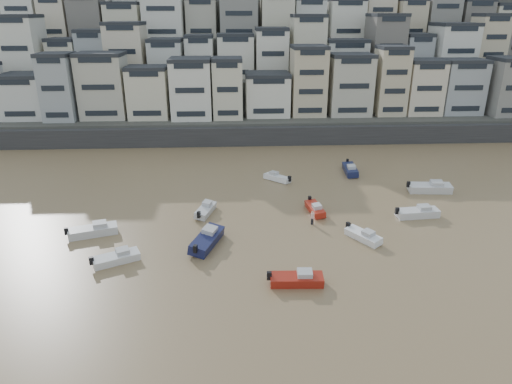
{
  "coord_description": "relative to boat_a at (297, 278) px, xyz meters",
  "views": [
    {
      "loc": [
        4.18,
        -19.95,
        23.87
      ],
      "look_at": [
        6.84,
        30.0,
        4.0
      ],
      "focal_mm": 32.0,
      "sensor_mm": 36.0,
      "label": 1
    }
  ],
  "objects": [
    {
      "name": "boat_a",
      "position": [
        0.0,
        0.0,
        0.0
      ],
      "size": [
        5.51,
        2.01,
        1.48
      ],
      "primitive_type": null,
      "rotation": [
        0.0,
        0.0,
        -0.04
      ],
      "color": "maroon",
      "rests_on": "ground"
    },
    {
      "name": "boat_c",
      "position": [
        -8.73,
        8.16,
        0.15
      ],
      "size": [
        4.19,
        6.91,
        1.79
      ],
      "primitive_type": null,
      "rotation": [
        0.0,
        0.0,
        1.23
      ],
      "color": "#151942",
      "rests_on": "ground"
    },
    {
      "name": "boat_k",
      "position": [
        -21.84,
        11.34,
        0.06
      ],
      "size": [
        6.19,
        3.63,
        1.6
      ],
      "primitive_type": null,
      "rotation": [
        0.0,
        0.0,
        0.31
      ],
      "color": "silver",
      "rests_on": "ground"
    },
    {
      "name": "boat_j",
      "position": [
        -17.76,
        4.96,
        -0.05
      ],
      "size": [
        5.27,
        3.71,
        1.38
      ],
      "primitive_type": null,
      "rotation": [
        0.0,
        0.0,
        0.45
      ],
      "color": "silver",
      "rests_on": "ground"
    },
    {
      "name": "boat_b",
      "position": [
        8.66,
        8.54,
        -0.08
      ],
      "size": [
        4.01,
        4.94,
        1.33
      ],
      "primitive_type": null,
      "rotation": [
        0.0,
        0.0,
        -0.99
      ],
      "color": "white",
      "rests_on": "ground"
    },
    {
      "name": "harbor_wall",
      "position": [
        0.09,
        48.68,
        1.01
      ],
      "size": [
        140.0,
        3.0,
        3.5
      ],
      "primitive_type": "cube",
      "color": "#38383A",
      "rests_on": "ground"
    },
    {
      "name": "boat_g",
      "position": [
        22.0,
        22.37,
        0.14
      ],
      "size": [
        6.63,
        2.64,
        1.77
      ],
      "primitive_type": null,
      "rotation": [
        0.0,
        0.0,
        -0.08
      ],
      "color": "silver",
      "rests_on": "ground"
    },
    {
      "name": "person_pink",
      "position": [
        3.64,
        12.86,
        0.13
      ],
      "size": [
        0.44,
        0.44,
        1.74
      ],
      "primitive_type": null,
      "color": "beige",
      "rests_on": "ground"
    },
    {
      "name": "boat_f",
      "position": [
        -9.3,
        16.61,
        -0.06
      ],
      "size": [
        3.02,
        5.25,
        1.36
      ],
      "primitive_type": null,
      "rotation": [
        0.0,
        0.0,
        1.27
      ],
      "color": "silver",
      "rests_on": "ground"
    },
    {
      "name": "boat_h",
      "position": [
        0.92,
        28.23,
        -0.1
      ],
      "size": [
        4.56,
        4.28,
        1.29
      ],
      "primitive_type": null,
      "rotation": [
        0.0,
        0.0,
        2.42
      ],
      "color": "white",
      "rests_on": "ground"
    },
    {
      "name": "boat_d",
      "position": [
        17.09,
        14.27,
        0.05
      ],
      "size": [
        5.92,
        2.39,
        1.57
      ],
      "primitive_type": null,
      "rotation": [
        0.0,
        0.0,
        0.09
      ],
      "color": "silver",
      "rests_on": "ground"
    },
    {
      "name": "hillside",
      "position": [
        4.82,
        88.52,
        12.27
      ],
      "size": [
        141.04,
        66.0,
        50.0
      ],
      "color": "#4C4C47",
      "rests_on": "ground"
    },
    {
      "name": "boat_e",
      "position": [
        4.58,
        16.31,
        -0.07
      ],
      "size": [
        2.28,
        5.11,
        1.34
      ],
      "primitive_type": null,
      "rotation": [
        0.0,
        0.0,
        -1.43
      ],
      "color": "#A92214",
      "rests_on": "ground"
    },
    {
      "name": "boat_i",
      "position": [
        12.78,
        31.11,
        0.07
      ],
      "size": [
        2.35,
        6.06,
        1.62
      ],
      "primitive_type": null,
      "rotation": [
        0.0,
        0.0,
        -1.64
      ],
      "color": "#151C42",
      "rests_on": "ground"
    }
  ]
}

